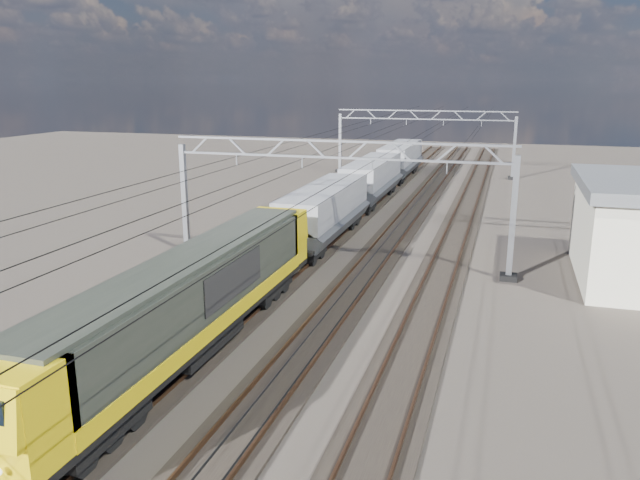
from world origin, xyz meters
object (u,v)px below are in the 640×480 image
(catenary_gantry_far, at_px, (424,140))
(hopper_wagon_mid, at_px, (372,177))
(catenary_gantry_mid, at_px, (336,198))
(hopper_wagon_third, at_px, (400,158))
(locomotive, at_px, (191,298))
(hopper_wagon_lead, at_px, (325,210))

(catenary_gantry_far, height_order, hopper_wagon_mid, catenary_gantry_far)
(catenary_gantry_mid, distance_m, hopper_wagon_third, 32.95)
(locomotive, xyz_separation_m, hopper_wagon_mid, (-0.00, 31.90, -0.09))
(catenary_gantry_mid, distance_m, catenary_gantry_far, 36.00)
(locomotive, bearing_deg, hopper_wagon_mid, 90.00)
(catenary_gantry_mid, bearing_deg, locomotive, -98.58)
(catenary_gantry_mid, distance_m, hopper_wagon_mid, 18.83)
(locomotive, bearing_deg, hopper_wagon_lead, 90.00)
(catenary_gantry_far, xyz_separation_m, hopper_wagon_third, (-2.00, -3.16, -1.67))
(locomotive, distance_m, hopper_wagon_mid, 31.90)
(catenary_gantry_mid, distance_m, locomotive, 13.49)
(hopper_wagon_lead, distance_m, hopper_wagon_third, 28.40)
(catenary_gantry_mid, height_order, hopper_wagon_third, catenary_gantry_mid)
(hopper_wagon_third, bearing_deg, catenary_gantry_far, 57.63)
(hopper_wagon_lead, xyz_separation_m, hopper_wagon_mid, (0.00, 14.20, 0.00))
(catenary_gantry_mid, height_order, locomotive, catenary_gantry_mid)
(catenary_gantry_far, bearing_deg, locomotive, -92.33)
(catenary_gantry_mid, xyz_separation_m, locomotive, (-2.00, -13.25, -1.58))
(catenary_gantry_far, relative_size, hopper_wagon_mid, 1.53)
(catenary_gantry_mid, relative_size, hopper_wagon_lead, 1.53)
(catenary_gantry_far, distance_m, hopper_wagon_lead, 31.66)
(catenary_gantry_mid, height_order, hopper_wagon_mid, catenary_gantry_mid)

